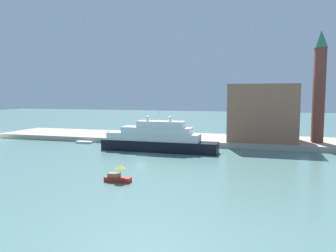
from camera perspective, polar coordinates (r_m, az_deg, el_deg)
name	(u,v)px	position (r m, az deg, el deg)	size (l,w,h in m)	color
ground	(140,156)	(76.22, -4.82, -5.16)	(400.00, 400.00, 0.00)	slate
quay_dock	(171,138)	(100.42, 0.45, -2.14)	(110.00, 19.81, 1.42)	#ADA38E
large_yacht	(157,139)	(81.57, -1.88, -2.31)	(29.16, 4.92, 10.06)	black
small_motorboat	(118,176)	(54.34, -8.70, -8.53)	(4.31, 1.70, 2.82)	#B22319
work_barge	(84,142)	(97.99, -14.29, -2.74)	(4.69, 1.79, 0.61)	silver
harbor_building	(262,112)	(94.15, 16.04, 2.27)	(17.98, 14.01, 15.38)	#9E664C
bell_tower	(319,82)	(95.19, 24.72, 6.87)	(3.55, 3.55, 29.11)	brown
parked_car	(114,134)	(101.71, -9.41, -1.37)	(4.29, 1.65, 1.40)	silver
person_figure	(129,135)	(98.76, -6.83, -1.47)	(0.36, 0.36, 1.55)	maroon
mooring_bollard	(161,139)	(91.86, -1.16, -2.18)	(0.46, 0.46, 0.73)	black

